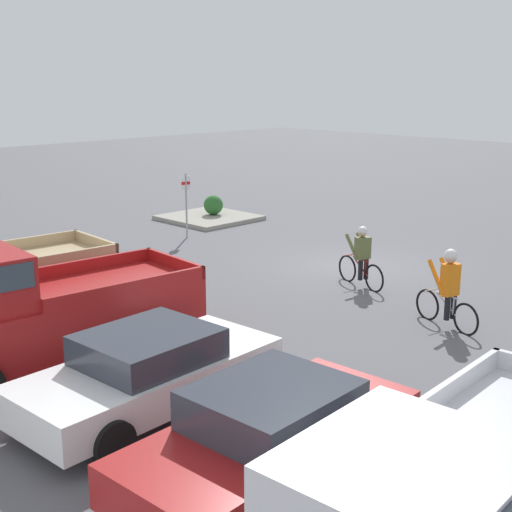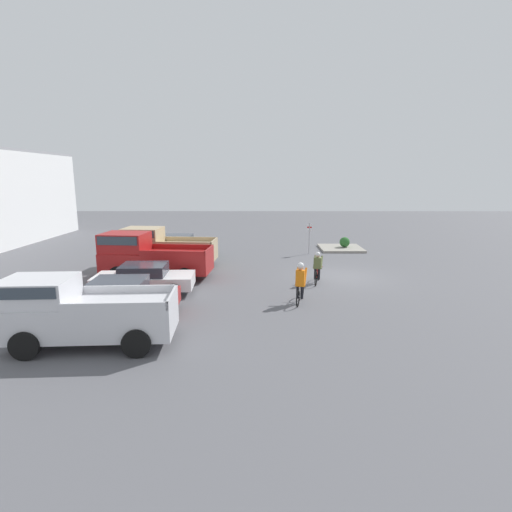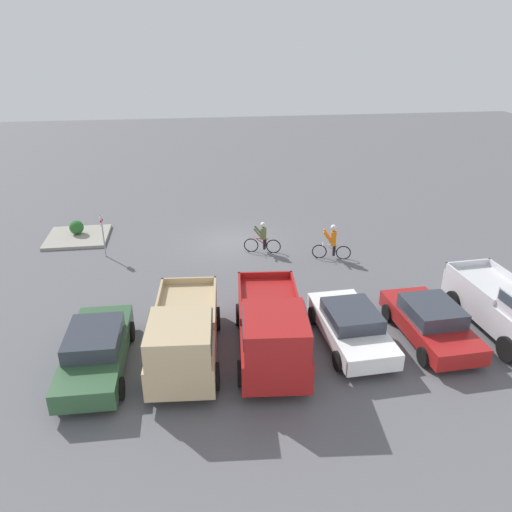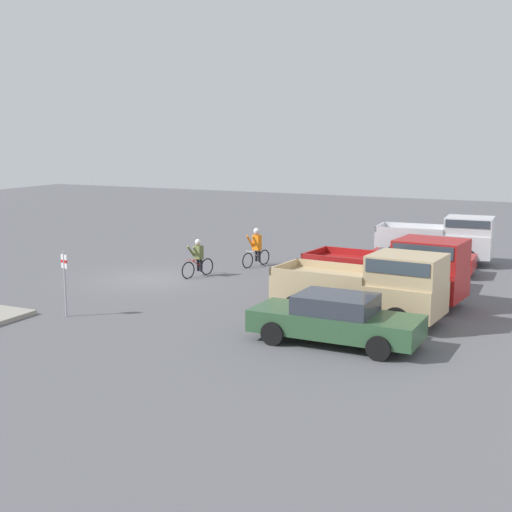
% 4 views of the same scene
% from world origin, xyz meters
% --- Properties ---
extents(ground_plane, '(80.00, 80.00, 0.00)m').
position_xyz_m(ground_plane, '(0.00, 0.00, 0.00)').
color(ground_plane, '#56565B').
extents(sedan_0, '(2.18, 4.42, 1.38)m').
position_xyz_m(sedan_0, '(-5.88, 9.59, 0.69)').
color(sedan_0, maroon).
rests_on(sedan_0, ground_plane).
extents(sedan_1, '(2.17, 4.44, 1.33)m').
position_xyz_m(sedan_1, '(-3.08, 9.44, 0.68)').
color(sedan_1, white).
rests_on(sedan_1, ground_plane).
extents(pickup_truck_1, '(2.62, 5.68, 2.33)m').
position_xyz_m(pickup_truck_1, '(-0.24, 10.06, 1.19)').
color(pickup_truck_1, maroon).
rests_on(pickup_truck_1, ground_plane).
extents(pickup_truck_2, '(2.52, 5.45, 2.24)m').
position_xyz_m(pickup_truck_2, '(2.55, 9.96, 1.15)').
color(pickup_truck_2, tan).
rests_on(pickup_truck_2, ground_plane).
extents(sedan_2, '(2.02, 4.81, 1.42)m').
position_xyz_m(sedan_2, '(5.32, 9.76, 0.72)').
color(sedan_2, '#2D5133').
rests_on(sedan_2, ground_plane).
extents(cyclist_0, '(1.75, 0.59, 1.58)m').
position_xyz_m(cyclist_0, '(-1.25, 1.42, 0.77)').
color(cyclist_0, black).
rests_on(cyclist_0, ground_plane).
extents(cyclist_1, '(1.77, 0.60, 1.73)m').
position_xyz_m(cyclist_1, '(-4.37, 2.59, 0.88)').
color(cyclist_1, black).
rests_on(cyclist_1, ground_plane).
extents(fire_lane_sign, '(0.10, 0.30, 2.14)m').
position_xyz_m(fire_lane_sign, '(6.24, 0.89, 1.30)').
color(fire_lane_sign, '#9E9EA3').
rests_on(fire_lane_sign, ground_plane).
extents(curb_island, '(3.07, 2.97, 0.15)m').
position_xyz_m(curb_island, '(8.00, -1.64, 0.07)').
color(curb_island, gray).
rests_on(curb_island, ground_plane).
extents(shrub, '(0.72, 0.72, 0.72)m').
position_xyz_m(shrub, '(8.05, -1.91, 0.51)').
color(shrub, '#286028').
rests_on(shrub, curb_island).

